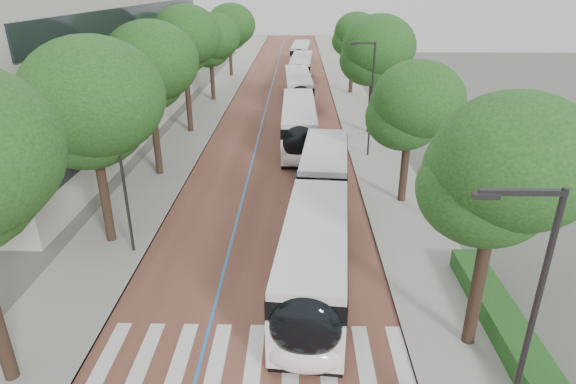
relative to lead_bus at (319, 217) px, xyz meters
The scene contains 21 objects.
ground 9.19m from the lead_bus, 107.27° to the right, with size 160.00×160.00×0.00m, color #51544C.
road 31.52m from the lead_bus, 94.89° to the left, with size 11.00×140.00×0.02m, color brown.
sidewalk_left 33.01m from the lead_bus, 107.99° to the left, with size 4.00×140.00×0.12m, color gray.
sidewalk_right 31.77m from the lead_bus, 81.27° to the left, with size 4.00×140.00×0.12m, color gray.
kerb_left 32.48m from the lead_bus, 104.80° to the left, with size 0.20×140.00×0.14m, color gray.
kerb_right 31.54m from the lead_bus, 84.69° to the left, with size 0.20×140.00×0.14m, color gray.
zebra_crossing 8.19m from the lead_bus, 108.03° to the right, with size 10.55×3.60×0.01m.
lane_line_left 31.70m from the lead_bus, 97.78° to the left, with size 0.12×126.00×0.01m, color blue.
lane_line_right 31.42m from the lead_bus, 91.98° to the left, with size 0.12×126.00×0.01m, color blue.
office_building 29.91m from the lead_bus, 138.85° to the left, with size 18.11×40.00×14.00m.
hedge 10.82m from the lead_bus, 53.40° to the right, with size 1.20×14.00×0.80m, color #1B4919.
streetlight_near 12.69m from the lead_bus, 71.32° to the right, with size 1.82×0.20×8.00m.
streetlight_far 14.29m from the lead_bus, 73.60° to the left, with size 1.82×0.20×8.00m.
lamp_post_left 9.15m from the lead_bus, behind, with size 0.14×0.14×8.00m, color #28282A.
trees_left 21.29m from the lead_bus, 119.48° to the left, with size 6.41×60.95×9.70m.
trees_right 15.56m from the lead_bus, 70.30° to the left, with size 5.77×46.83×9.00m.
lead_bus is the anchor object (origin of this frame).
bus_queued_0 15.79m from the lead_bus, 93.51° to the left, with size 2.63×12.42×3.20m.
bus_queued_1 29.12m from the lead_bus, 92.00° to the left, with size 3.03×12.49×3.20m.
bus_queued_2 41.57m from the lead_bus, 90.88° to the left, with size 3.10×12.50×3.20m.
bus_queued_3 55.26m from the lead_bus, 90.68° to the left, with size 3.19×12.52×3.20m.
Camera 1 is at (1.61, -11.62, 11.75)m, focal length 30.00 mm.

